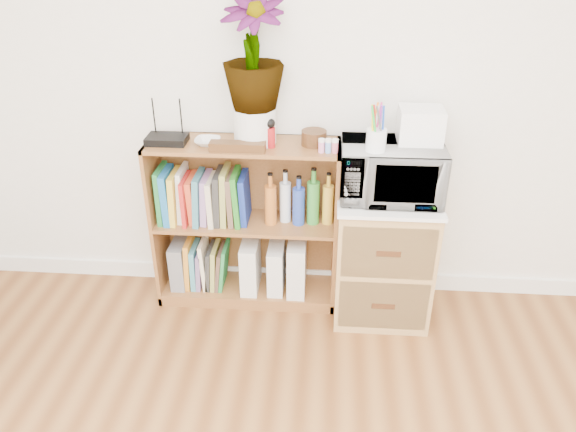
# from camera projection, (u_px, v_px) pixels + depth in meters

# --- Properties ---
(skirting_board) EXTENTS (4.00, 0.02, 0.10)m
(skirting_board) POSITION_uv_depth(u_px,v_px,m) (309.00, 276.00, 3.39)
(skirting_board) COLOR white
(skirting_board) RESTS_ON ground
(bookshelf) EXTENTS (1.00, 0.30, 0.95)m
(bookshelf) POSITION_uv_depth(u_px,v_px,m) (246.00, 224.00, 3.08)
(bookshelf) COLOR brown
(bookshelf) RESTS_ON ground
(wicker_unit) EXTENTS (0.50, 0.45, 0.70)m
(wicker_unit) POSITION_uv_depth(u_px,v_px,m) (383.00, 257.00, 3.03)
(wicker_unit) COLOR #9E7542
(wicker_unit) RESTS_ON ground
(microwave) EXTENTS (0.50, 0.34, 0.28)m
(microwave) POSITION_uv_depth(u_px,v_px,m) (391.00, 171.00, 2.77)
(microwave) COLOR silver
(microwave) RESTS_ON wicker_unit
(pen_cup) EXTENTS (0.10, 0.10, 0.10)m
(pen_cup) POSITION_uv_depth(u_px,v_px,m) (376.00, 140.00, 2.62)
(pen_cup) COLOR white
(pen_cup) RESTS_ON microwave
(small_appliance) EXTENTS (0.21, 0.18, 0.17)m
(small_appliance) POSITION_uv_depth(u_px,v_px,m) (420.00, 125.00, 2.71)
(small_appliance) COLOR white
(small_appliance) RESTS_ON microwave
(router) EXTENTS (0.20, 0.14, 0.04)m
(router) POSITION_uv_depth(u_px,v_px,m) (167.00, 139.00, 2.85)
(router) COLOR black
(router) RESTS_ON bookshelf
(white_bowl) EXTENTS (0.13, 0.13, 0.03)m
(white_bowl) POSITION_uv_depth(u_px,v_px,m) (208.00, 142.00, 2.83)
(white_bowl) COLOR silver
(white_bowl) RESTS_ON bookshelf
(plant_pot) EXTENTS (0.21, 0.21, 0.18)m
(plant_pot) POSITION_uv_depth(u_px,v_px,m) (255.00, 125.00, 2.82)
(plant_pot) COLOR silver
(plant_pot) RESTS_ON bookshelf
(potted_plant) EXTENTS (0.30, 0.30, 0.54)m
(potted_plant) POSITION_uv_depth(u_px,v_px,m) (253.00, 52.00, 2.65)
(potted_plant) COLOR #32762F
(potted_plant) RESTS_ON plant_pot
(trinket_box) EXTENTS (0.28, 0.07, 0.04)m
(trinket_box) POSITION_uv_depth(u_px,v_px,m) (238.00, 147.00, 2.76)
(trinket_box) COLOR #39220F
(trinket_box) RESTS_ON bookshelf
(kokeshi_doll) EXTENTS (0.05, 0.05, 0.10)m
(kokeshi_doll) POSITION_uv_depth(u_px,v_px,m) (271.00, 137.00, 2.79)
(kokeshi_doll) COLOR #A41417
(kokeshi_doll) RESTS_ON bookshelf
(wooden_bowl) EXTENTS (0.13, 0.13, 0.07)m
(wooden_bowl) POSITION_uv_depth(u_px,v_px,m) (314.00, 138.00, 2.82)
(wooden_bowl) COLOR #38220F
(wooden_bowl) RESTS_ON bookshelf
(paint_jars) EXTENTS (0.11, 0.04, 0.06)m
(paint_jars) POSITION_uv_depth(u_px,v_px,m) (328.00, 147.00, 2.73)
(paint_jars) COLOR pink
(paint_jars) RESTS_ON bookshelf
(file_box) EXTENTS (0.08, 0.22, 0.27)m
(file_box) POSITION_uv_depth(u_px,v_px,m) (180.00, 263.00, 3.24)
(file_box) COLOR slate
(file_box) RESTS_ON bookshelf
(magazine_holder_left) EXTENTS (0.09, 0.24, 0.30)m
(magazine_holder_left) POSITION_uv_depth(u_px,v_px,m) (250.00, 265.00, 3.20)
(magazine_holder_left) COLOR silver
(magazine_holder_left) RESTS_ON bookshelf
(magazine_holder_mid) EXTENTS (0.09, 0.22, 0.28)m
(magazine_holder_mid) POSITION_uv_depth(u_px,v_px,m) (276.00, 267.00, 3.19)
(magazine_holder_mid) COLOR silver
(magazine_holder_mid) RESTS_ON bookshelf
(magazine_holder_right) EXTENTS (0.10, 0.25, 0.32)m
(magazine_holder_right) POSITION_uv_depth(u_px,v_px,m) (297.00, 265.00, 3.17)
(magazine_holder_right) COLOR silver
(magazine_holder_right) RESTS_ON bookshelf
(cookbooks) EXTENTS (0.48, 0.20, 0.31)m
(cookbooks) POSITION_uv_depth(u_px,v_px,m) (204.00, 196.00, 3.02)
(cookbooks) COLOR #207836
(cookbooks) RESTS_ON bookshelf
(liquor_bottles) EXTENTS (0.37, 0.07, 0.31)m
(liquor_bottles) POSITION_uv_depth(u_px,v_px,m) (299.00, 199.00, 2.98)
(liquor_bottles) COLOR #B66122
(liquor_bottles) RESTS_ON bookshelf
(lower_books) EXTENTS (0.25, 0.19, 0.29)m
(lower_books) POSITION_uv_depth(u_px,v_px,m) (206.00, 264.00, 3.23)
(lower_books) COLOR orange
(lower_books) RESTS_ON bookshelf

